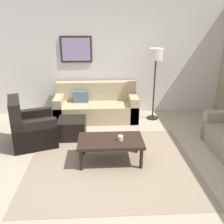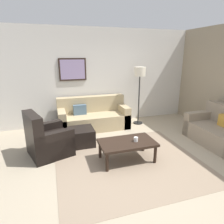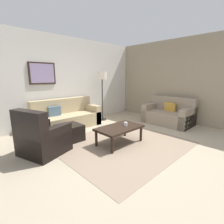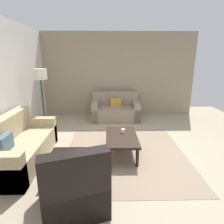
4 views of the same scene
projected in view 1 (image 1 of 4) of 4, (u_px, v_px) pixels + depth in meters
name	position (u px, v px, depth m)	size (l,w,h in m)	color
ground_plane	(112.00, 163.00, 4.26)	(8.00, 8.00, 0.00)	tan
rear_partition	(106.00, 59.00, 6.21)	(6.00, 0.12, 2.80)	silver
area_rug	(112.00, 163.00, 4.26)	(2.81, 2.49, 0.01)	gray
couch_main	(96.00, 107.00, 6.13)	(1.97, 0.85, 0.88)	tan
armchair_leather	(30.00, 129.00, 4.82)	(1.01, 1.01, 0.95)	black
ottoman	(72.00, 128.00, 5.14)	(0.56, 0.56, 0.40)	black
coffee_table	(111.00, 142.00, 4.21)	(1.10, 0.64, 0.41)	black
cup	(121.00, 138.00, 4.14)	(0.08, 0.08, 0.09)	white
lamp_standing	(156.00, 62.00, 5.71)	(0.32, 0.32, 1.71)	black
framed_artwork	(76.00, 49.00, 6.01)	(0.76, 0.04, 0.62)	black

